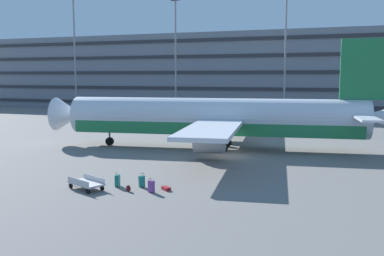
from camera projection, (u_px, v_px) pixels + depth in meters
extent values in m
plane|color=slate|center=(227.00, 156.00, 41.98)|extent=(600.00, 600.00, 0.00)
cube|color=slate|center=(297.00, 72.00, 92.16)|extent=(169.57, 14.33, 16.80)
cube|color=#2D2D33|center=(291.00, 106.00, 86.18)|extent=(167.88, 0.24, 0.70)
cube|color=#2D2D33|center=(292.00, 89.00, 85.78)|extent=(167.88, 0.24, 0.70)
cube|color=#2D2D33|center=(292.00, 72.00, 85.38)|extent=(167.88, 0.24, 0.70)
cube|color=#2D2D33|center=(293.00, 55.00, 84.98)|extent=(167.88, 0.24, 0.70)
cube|color=#2D2D33|center=(293.00, 37.00, 84.58)|extent=(167.88, 0.24, 0.70)
cylinder|color=silver|center=(214.00, 117.00, 45.68)|extent=(31.06, 8.51, 3.94)
cube|color=#1E723F|center=(214.00, 127.00, 45.81)|extent=(29.83, 8.24, 1.26)
cone|color=silver|center=(69.00, 114.00, 48.93)|extent=(3.67, 4.17, 3.74)
cube|color=#1E723F|center=(366.00, 69.00, 42.17)|extent=(4.72, 1.06, 5.90)
cube|color=silver|center=(367.00, 118.00, 39.14)|extent=(2.66, 6.11, 0.20)
cube|color=silver|center=(353.00, 112.00, 46.42)|extent=(2.66, 6.11, 0.20)
cube|color=silver|center=(211.00, 130.00, 37.30)|extent=(6.29, 13.46, 0.36)
cube|color=silver|center=(232.00, 113.00, 53.73)|extent=(6.29, 13.46, 0.36)
cylinder|color=#9E9EA3|center=(210.00, 141.00, 39.83)|extent=(3.11, 2.56, 2.16)
cylinder|color=#9E9EA3|center=(226.00, 126.00, 51.72)|extent=(3.11, 2.56, 2.16)
cylinder|color=black|center=(110.00, 141.00, 48.33)|extent=(0.94, 0.48, 0.90)
cylinder|color=slate|center=(110.00, 135.00, 48.25)|extent=(0.20, 0.20, 1.42)
cylinder|color=black|center=(224.00, 148.00, 44.16)|extent=(0.94, 0.48, 0.90)
cylinder|color=slate|center=(224.00, 141.00, 44.07)|extent=(0.20, 0.20, 1.42)
cylinder|color=black|center=(228.00, 143.00, 47.41)|extent=(0.94, 0.48, 0.90)
cylinder|color=slate|center=(228.00, 136.00, 47.33)|extent=(0.20, 0.20, 1.42)
cylinder|color=gray|center=(75.00, 55.00, 95.23)|extent=(0.36, 0.36, 24.31)
cylinder|color=gray|center=(176.00, 58.00, 87.24)|extent=(0.36, 0.36, 22.44)
cylinder|color=gray|center=(285.00, 58.00, 79.89)|extent=(0.36, 0.36, 21.82)
cube|color=#B21E23|center=(166.00, 188.00, 29.42)|extent=(0.80, 0.75, 0.22)
cube|color=black|center=(169.00, 190.00, 29.10)|extent=(0.14, 0.17, 0.02)
cube|color=#147266|center=(117.00, 180.00, 30.35)|extent=(0.37, 0.52, 0.76)
cylinder|color=#333338|center=(117.00, 174.00, 30.43)|extent=(0.02, 0.02, 0.13)
cylinder|color=#333338|center=(116.00, 175.00, 30.18)|extent=(0.02, 0.02, 0.13)
cube|color=black|center=(116.00, 173.00, 30.30)|extent=(0.08, 0.26, 0.02)
cylinder|color=black|center=(120.00, 185.00, 30.57)|extent=(0.05, 0.03, 0.05)
cylinder|color=black|center=(118.00, 187.00, 30.20)|extent=(0.05, 0.03, 0.05)
cylinder|color=black|center=(117.00, 185.00, 30.59)|extent=(0.05, 0.03, 0.05)
cylinder|color=black|center=(115.00, 187.00, 30.22)|extent=(0.05, 0.03, 0.05)
cube|color=#72388C|center=(151.00, 186.00, 28.77)|extent=(0.46, 0.40, 0.74)
cylinder|color=#333338|center=(149.00, 180.00, 28.73)|extent=(0.02, 0.02, 0.15)
cylinder|color=#333338|center=(151.00, 180.00, 28.59)|extent=(0.02, 0.02, 0.15)
cube|color=black|center=(150.00, 179.00, 28.65)|extent=(0.20, 0.10, 0.02)
cylinder|color=black|center=(151.00, 191.00, 29.01)|extent=(0.04, 0.05, 0.05)
cylinder|color=black|center=(154.00, 192.00, 28.80)|extent=(0.04, 0.05, 0.05)
cylinder|color=black|center=(149.00, 192.00, 28.84)|extent=(0.04, 0.05, 0.05)
cylinder|color=black|center=(152.00, 193.00, 28.64)|extent=(0.04, 0.05, 0.05)
cube|color=#147266|center=(142.00, 181.00, 30.14)|extent=(0.43, 0.46, 0.75)
cylinder|color=#333338|center=(141.00, 175.00, 29.96)|extent=(0.02, 0.02, 0.20)
cylinder|color=#333338|center=(144.00, 174.00, 30.08)|extent=(0.02, 0.02, 0.20)
cube|color=black|center=(142.00, 173.00, 30.01)|extent=(0.13, 0.18, 0.02)
cylinder|color=black|center=(139.00, 187.00, 30.19)|extent=(0.05, 0.04, 0.05)
cylinder|color=black|center=(143.00, 186.00, 30.36)|extent=(0.05, 0.04, 0.05)
cylinder|color=black|center=(141.00, 187.00, 30.02)|extent=(0.05, 0.04, 0.05)
cylinder|color=black|center=(145.00, 187.00, 30.19)|extent=(0.05, 0.04, 0.05)
ellipsoid|color=maroon|center=(129.00, 188.00, 29.02)|extent=(0.36, 0.26, 0.43)
ellipsoid|color=maroon|center=(129.00, 189.00, 29.10)|extent=(0.24, 0.14, 0.19)
torus|color=black|center=(128.00, 185.00, 28.97)|extent=(0.08, 0.03, 0.08)
cube|color=black|center=(127.00, 189.00, 28.99)|extent=(0.04, 0.03, 0.37)
cube|color=black|center=(129.00, 189.00, 28.90)|extent=(0.04, 0.03, 0.37)
cube|color=#B7B7BC|center=(86.00, 183.00, 29.57)|extent=(2.90, 2.20, 0.12)
cylinder|color=#4C4C51|center=(73.00, 183.00, 30.71)|extent=(0.66, 0.32, 0.05)
cube|color=#B7B7BC|center=(78.00, 182.00, 29.09)|extent=(2.29, 0.99, 0.40)
cube|color=#B7B7BC|center=(94.00, 179.00, 29.99)|extent=(2.29, 0.99, 0.40)
cylinder|color=black|center=(71.00, 186.00, 29.89)|extent=(0.37, 0.23, 0.36)
cylinder|color=black|center=(85.00, 183.00, 30.70)|extent=(0.37, 0.23, 0.36)
cylinder|color=black|center=(88.00, 191.00, 28.49)|extent=(0.37, 0.23, 0.36)
cylinder|color=black|center=(102.00, 188.00, 29.30)|extent=(0.37, 0.23, 0.36)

